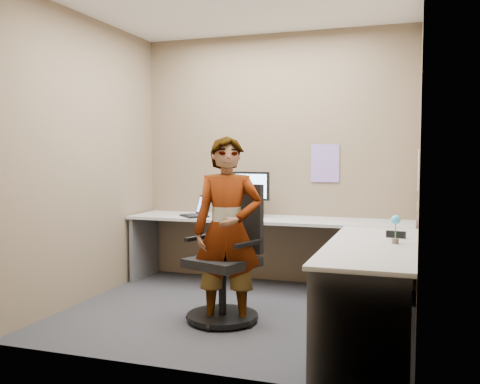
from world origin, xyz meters
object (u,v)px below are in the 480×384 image
(desk, at_px, (295,242))
(person, at_px, (228,231))
(monitor, at_px, (249,188))
(office_chair, at_px, (228,266))

(desk, relative_size, person, 1.94)
(monitor, relative_size, person, 0.29)
(monitor, height_order, person, person)
(person, bearing_deg, desk, 44.46)
(desk, height_order, person, person)
(monitor, distance_m, person, 1.34)
(desk, distance_m, office_chair, 0.75)
(desk, height_order, monitor, monitor)
(desk, relative_size, monitor, 6.63)
(desk, bearing_deg, monitor, 136.80)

